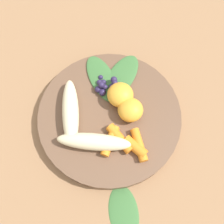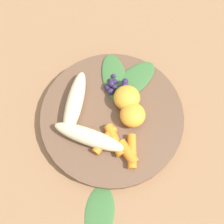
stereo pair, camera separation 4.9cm
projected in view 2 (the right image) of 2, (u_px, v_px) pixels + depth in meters
ground_plane at (112, 118)px, 0.53m from camera, size 2.40×2.40×0.00m
bowl at (112, 116)px, 0.51m from camera, size 0.28×0.28×0.02m
banana_peeled_left at (89, 137)px, 0.47m from camera, size 0.14×0.05×0.03m
banana_peeled_right at (75, 103)px, 0.50m from camera, size 0.04×0.14×0.03m
orange_segment_near at (127, 98)px, 0.50m from camera, size 0.05×0.05×0.04m
orange_segment_far at (133, 113)px, 0.48m from camera, size 0.05×0.05×0.04m
carrot_front at (107, 140)px, 0.47m from camera, size 0.04×0.06×0.02m
carrot_mid_left at (115, 140)px, 0.47m from camera, size 0.05×0.06×0.02m
carrot_mid_right at (127, 152)px, 0.46m from camera, size 0.05×0.05×0.02m
carrot_rear at (132, 151)px, 0.47m from camera, size 0.03×0.06×0.02m
blueberry_pile at (116, 86)px, 0.52m from camera, size 0.05×0.05×0.02m
kale_leaf_left at (133, 81)px, 0.53m from camera, size 0.11×0.13×0.00m
kale_leaf_right at (115, 78)px, 0.53m from camera, size 0.09×0.13×0.00m
kale_leaf_stray at (100, 213)px, 0.45m from camera, size 0.07×0.10×0.01m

